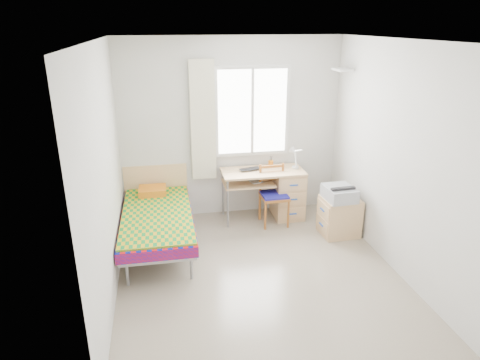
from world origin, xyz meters
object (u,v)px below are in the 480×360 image
object	(u,v)px
desk	(283,191)
chair	(274,191)
cabinet	(339,216)
printer	(339,193)
bed	(157,216)

from	to	relation	value
desk	chair	distance (m)	0.27
cabinet	printer	size ratio (longest dim) A/B	1.19
desk	printer	bearing A→B (deg)	-52.17
bed	printer	world-z (taller)	bed
desk	chair	world-z (taller)	chair
bed	cabinet	world-z (taller)	bed
bed	chair	size ratio (longest dim) A/B	2.21
desk	cabinet	distance (m)	0.94
bed	chair	world-z (taller)	chair
printer	bed	bearing A→B (deg)	171.97
printer	chair	bearing A→B (deg)	140.24
chair	printer	xyz separation A→B (m)	(0.75, -0.56, 0.14)
bed	cabinet	size ratio (longest dim) A/B	3.61
bed	cabinet	bearing A→B (deg)	-3.93
bed	printer	xyz separation A→B (m)	(2.41, -0.22, 0.22)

